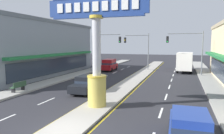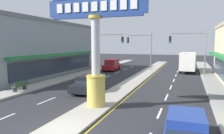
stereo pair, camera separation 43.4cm
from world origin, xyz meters
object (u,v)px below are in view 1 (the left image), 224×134
at_px(traffic_light_left_side, 103,45).
at_px(traffic_light_right_side, 189,45).
at_px(traffic_light_median_far, 139,45).
at_px(box_truck_far_right_lane, 185,61).
at_px(suv_mid_left_lane, 109,65).
at_px(sedan_near_left_lane, 87,84).
at_px(storefront_left, 35,48).
at_px(district_sign, 97,53).
at_px(sedan_near_right_lane, 190,128).
at_px(street_bench, 19,86).

relative_size(traffic_light_left_side, traffic_light_right_side, 1.00).
xyz_separation_m(traffic_light_left_side, traffic_light_median_far, (4.96, 4.37, -0.05)).
height_order(traffic_light_left_side, box_truck_far_right_lane, traffic_light_left_side).
xyz_separation_m(traffic_light_median_far, suv_mid_left_lane, (-4.68, -2.16, -3.21)).
bearing_deg(traffic_light_median_far, sedan_near_left_lane, -94.42).
bearing_deg(storefront_left, suv_mid_left_lane, 43.43).
distance_m(traffic_light_right_side, traffic_light_median_far, 8.86).
xyz_separation_m(sedan_near_left_lane, suv_mid_left_lane, (-3.30, 15.67, 0.20)).
bearing_deg(traffic_light_median_far, district_sign, -86.41).
xyz_separation_m(traffic_light_right_side, box_truck_far_right_lane, (-0.36, 4.33, -2.55)).
height_order(district_sign, sedan_near_right_lane, district_sign).
bearing_deg(district_sign, suv_mid_left_lane, 106.98).
distance_m(sedan_near_right_lane, street_bench, 15.58).
height_order(traffic_light_right_side, sedan_near_left_lane, traffic_light_right_side).
bearing_deg(traffic_light_right_side, street_bench, -132.93).
xyz_separation_m(storefront_left, suv_mid_left_lane, (8.41, 7.96, -2.85)).
height_order(box_truck_far_right_lane, suv_mid_left_lane, box_truck_far_right_lane).
xyz_separation_m(box_truck_far_right_lane, suv_mid_left_lane, (-12.04, -2.15, -0.71)).
distance_m(traffic_light_right_side, box_truck_far_right_lane, 5.04).
bearing_deg(sedan_near_left_lane, district_sign, -56.57).
xyz_separation_m(storefront_left, sedan_near_right_lane, (20.53, -15.82, -3.05)).
height_order(storefront_left, traffic_light_median_far, storefront_left).
bearing_deg(traffic_light_right_side, traffic_light_median_far, 150.65).
relative_size(district_sign, sedan_near_right_lane, 1.74).
distance_m(district_sign, storefront_left, 18.73).
distance_m(traffic_light_left_side, sedan_near_left_lane, 14.36).
bearing_deg(district_sign, sedan_near_right_lane, -32.90).
xyz_separation_m(traffic_light_median_far, box_truck_far_right_lane, (7.36, -0.02, -2.50)).
height_order(suv_mid_left_lane, street_bench, suv_mid_left_lane).
relative_size(sedan_near_left_lane, suv_mid_left_lane, 0.94).
relative_size(traffic_light_left_side, sedan_near_right_lane, 1.42).
distance_m(district_sign, traffic_light_left_side, 18.76).
bearing_deg(sedan_near_right_lane, sedan_near_left_lane, 137.43).
bearing_deg(street_bench, box_truck_far_right_lane, 54.50).
height_order(storefront_left, sedan_near_right_lane, storefront_left).
relative_size(storefront_left, traffic_light_right_side, 3.67).
bearing_deg(box_truck_far_right_lane, storefront_left, -153.70).
bearing_deg(storefront_left, street_bench, -59.22).
bearing_deg(sedan_near_left_lane, traffic_light_right_side, 55.99).
xyz_separation_m(sedan_near_right_lane, suv_mid_left_lane, (-12.12, 23.78, 0.20)).
xyz_separation_m(traffic_light_left_side, sedan_near_left_lane, (3.58, -13.47, -3.46)).
relative_size(storefront_left, traffic_light_median_far, 3.67).
bearing_deg(storefront_left, district_sign, -39.43).
bearing_deg(street_bench, traffic_light_right_side, 47.07).
relative_size(district_sign, street_bench, 4.73).
relative_size(suv_mid_left_lane, street_bench, 2.92).
xyz_separation_m(district_sign, sedan_near_left_lane, (-2.76, 4.18, -3.08)).
relative_size(storefront_left, suv_mid_left_lane, 4.87).
xyz_separation_m(storefront_left, street_bench, (6.03, -10.11, -3.19)).
height_order(traffic_light_right_side, box_truck_far_right_lane, traffic_light_right_side).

